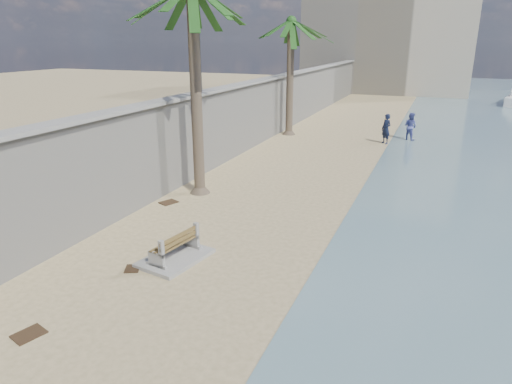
% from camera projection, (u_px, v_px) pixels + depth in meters
% --- Properties ---
extents(ground_plane, '(140.00, 140.00, 0.00)m').
position_uv_depth(ground_plane, '(139.00, 368.00, 8.44)').
color(ground_plane, tan).
extents(seawall, '(0.45, 70.00, 3.50)m').
position_uv_depth(seawall, '(265.00, 110.00, 27.31)').
color(seawall, gray).
rests_on(seawall, ground_plane).
extents(wall_cap, '(0.80, 70.00, 0.12)m').
position_uv_depth(wall_cap, '(265.00, 79.00, 26.74)').
color(wall_cap, gray).
rests_on(wall_cap, seawall).
extents(end_building, '(18.00, 12.00, 14.00)m').
position_uv_depth(end_building, '(390.00, 28.00, 52.61)').
color(end_building, '#B7AA93').
rests_on(end_building, ground_plane).
extents(bench_far, '(1.64, 2.14, 0.81)m').
position_uv_depth(bench_far, '(175.00, 248.00, 12.47)').
color(bench_far, gray).
rests_on(bench_far, ground_plane).
extents(palm_back, '(5.00, 5.00, 7.70)m').
position_uv_depth(palm_back, '(291.00, 23.00, 27.04)').
color(palm_back, brown).
rests_on(palm_back, ground_plane).
extents(streetlight, '(0.28, 0.28, 5.12)m').
position_uv_depth(streetlight, '(198.00, 17.00, 18.69)').
color(streetlight, '#2D2D33').
rests_on(streetlight, wall_cap).
extents(person_a, '(0.86, 0.83, 1.98)m').
position_uv_depth(person_a, '(386.00, 127.00, 26.28)').
color(person_a, '#121932').
rests_on(person_a, ground_plane).
extents(person_b, '(1.10, 1.03, 1.82)m').
position_uv_depth(person_b, '(411.00, 125.00, 27.30)').
color(person_b, '#4C539E').
rests_on(person_b, ground_plane).
extents(debris_b, '(0.63, 0.71, 0.03)m').
position_uv_depth(debris_b, '(29.00, 334.00, 9.38)').
color(debris_b, '#382616').
rests_on(debris_b, ground_plane).
extents(debris_c, '(0.70, 0.76, 0.03)m').
position_uv_depth(debris_c, '(169.00, 202.00, 16.97)').
color(debris_c, '#382616').
rests_on(debris_c, ground_plane).
extents(debris_d, '(0.54, 0.58, 0.03)m').
position_uv_depth(debris_d, '(132.00, 269.00, 12.07)').
color(debris_d, '#382616').
rests_on(debris_d, ground_plane).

